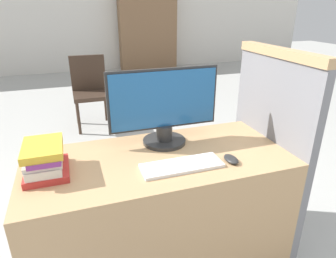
% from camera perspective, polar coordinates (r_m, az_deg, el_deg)
% --- Properties ---
extents(wall_back, '(12.00, 0.06, 2.80)m').
position_cam_1_polar(wall_back, '(7.56, -16.68, 21.04)').
color(wall_back, silver).
rests_on(wall_back, ground_plane).
extents(desk, '(1.39, 0.64, 0.76)m').
position_cam_1_polar(desk, '(1.80, -1.66, -16.14)').
color(desk, tan).
rests_on(desk, ground_plane).
extents(carrel_divider, '(0.07, 0.71, 1.29)m').
position_cam_1_polar(carrel_divider, '(1.97, 18.44, -4.33)').
color(carrel_divider, slate).
rests_on(carrel_divider, ground_plane).
extents(monitor, '(0.63, 0.25, 0.43)m').
position_cam_1_polar(monitor, '(1.67, -0.77, 4.12)').
color(monitor, '#282828').
rests_on(monitor, desk).
extents(keyboard, '(0.41, 0.14, 0.02)m').
position_cam_1_polar(keyboard, '(1.49, 2.63, -6.98)').
color(keyboard, white).
rests_on(keyboard, desk).
extents(mouse, '(0.06, 0.11, 0.03)m').
position_cam_1_polar(mouse, '(1.57, 11.93, -5.63)').
color(mouse, '#262626').
rests_on(mouse, desk).
extents(book_stack, '(0.20, 0.25, 0.15)m').
position_cam_1_polar(book_stack, '(1.52, -22.45, -5.42)').
color(book_stack, '#B72D28').
rests_on(book_stack, desk).
extents(far_chair, '(0.44, 0.44, 0.91)m').
position_cam_1_polar(far_chair, '(4.02, -14.63, 7.58)').
color(far_chair, '#38281E').
rests_on(far_chair, ground_plane).
extents(bookshelf_far, '(1.37, 0.32, 1.82)m').
position_cam_1_polar(bookshelf_far, '(7.58, -3.85, 18.14)').
color(bookshelf_far, '#846042').
rests_on(bookshelf_far, ground_plane).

